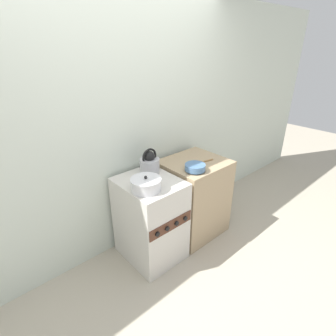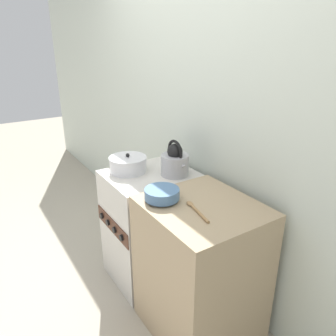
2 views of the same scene
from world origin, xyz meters
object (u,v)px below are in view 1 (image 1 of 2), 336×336
kettle (150,164)px  cooking_pot (146,184)px  stove (150,219)px  enamel_bowl (195,167)px

kettle → cooking_pot: (-0.24, -0.25, -0.04)m
stove → cooking_pot: 0.51m
stove → kettle: kettle is taller
stove → enamel_bowl: bearing=-21.1°
stove → enamel_bowl: (0.44, -0.17, 0.50)m
kettle → cooking_pot: kettle is taller
cooking_pot → kettle: bearing=46.2°
kettle → stove: bearing=-131.1°
stove → kettle: bearing=48.9°
kettle → cooking_pot: 0.34m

